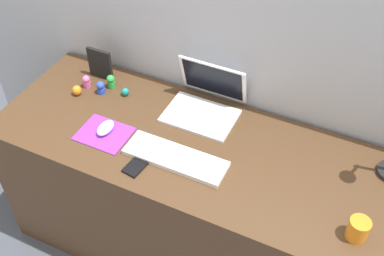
{
  "coord_description": "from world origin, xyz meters",
  "views": [
    {
      "loc": [
        0.55,
        -1.21,
        2.11
      ],
      "look_at": [
        -0.03,
        0.0,
        0.83
      ],
      "focal_mm": 44.55,
      "sensor_mm": 36.0,
      "label": 1
    }
  ],
  "objects_px": {
    "cell_phone": "(138,164)",
    "picture_frame": "(100,64)",
    "laptop": "(206,100)",
    "toy_figurine_green": "(111,81)",
    "toy_figurine_teal": "(125,92)",
    "toy_figurine_blue": "(101,87)",
    "mouse": "(105,128)",
    "keyboard": "(176,158)",
    "coffee_mug": "(358,229)",
    "toy_figurine_pink": "(87,81)",
    "toy_figurine_orange": "(77,90)"
  },
  "relations": [
    {
      "from": "toy_figurine_green",
      "to": "mouse",
      "type": "bearing_deg",
      "value": -62.0
    },
    {
      "from": "toy_figurine_teal",
      "to": "toy_figurine_blue",
      "type": "xyz_separation_m",
      "value": [
        -0.11,
        -0.03,
        0.01
      ]
    },
    {
      "from": "cell_phone",
      "to": "toy_figurine_orange",
      "type": "relative_size",
      "value": 2.76
    },
    {
      "from": "toy_figurine_green",
      "to": "toy_figurine_orange",
      "type": "relative_size",
      "value": 1.4
    },
    {
      "from": "toy_figurine_blue",
      "to": "cell_phone",
      "type": "bearing_deg",
      "value": -39.62
    },
    {
      "from": "toy_figurine_green",
      "to": "picture_frame",
      "type": "bearing_deg",
      "value": 151.21
    },
    {
      "from": "toy_figurine_pink",
      "to": "toy_figurine_green",
      "type": "distance_m",
      "value": 0.11
    },
    {
      "from": "toy_figurine_teal",
      "to": "toy_figurine_blue",
      "type": "relative_size",
      "value": 0.6
    },
    {
      "from": "cell_phone",
      "to": "toy_figurine_orange",
      "type": "bearing_deg",
      "value": 158.69
    },
    {
      "from": "laptop",
      "to": "picture_frame",
      "type": "xyz_separation_m",
      "value": [
        -0.53,
        -0.0,
        0.02
      ]
    },
    {
      "from": "cell_phone",
      "to": "picture_frame",
      "type": "xyz_separation_m",
      "value": [
        -0.43,
        0.41,
        0.07
      ]
    },
    {
      "from": "picture_frame",
      "to": "toy_figurine_teal",
      "type": "relative_size",
      "value": 4.1
    },
    {
      "from": "keyboard",
      "to": "mouse",
      "type": "bearing_deg",
      "value": 177.25
    },
    {
      "from": "cell_phone",
      "to": "laptop",
      "type": "bearing_deg",
      "value": 83.28
    },
    {
      "from": "mouse",
      "to": "laptop",
      "type": "bearing_deg",
      "value": 44.25
    },
    {
      "from": "toy_figurine_blue",
      "to": "laptop",
      "type": "bearing_deg",
      "value": 12.15
    },
    {
      "from": "laptop",
      "to": "toy_figurine_green",
      "type": "height_order",
      "value": "laptop"
    },
    {
      "from": "keyboard",
      "to": "toy_figurine_orange",
      "type": "xyz_separation_m",
      "value": [
        -0.58,
        0.16,
        0.01
      ]
    },
    {
      "from": "laptop",
      "to": "toy_figurine_blue",
      "type": "height_order",
      "value": "laptop"
    },
    {
      "from": "toy_figurine_teal",
      "to": "laptop",
      "type": "bearing_deg",
      "value": 10.58
    },
    {
      "from": "mouse",
      "to": "toy_figurine_green",
      "type": "height_order",
      "value": "toy_figurine_green"
    },
    {
      "from": "mouse",
      "to": "coffee_mug",
      "type": "distance_m",
      "value": 1.04
    },
    {
      "from": "laptop",
      "to": "toy_figurine_orange",
      "type": "xyz_separation_m",
      "value": [
        -0.56,
        -0.16,
        -0.03
      ]
    },
    {
      "from": "keyboard",
      "to": "toy_figurine_orange",
      "type": "distance_m",
      "value": 0.6
    },
    {
      "from": "laptop",
      "to": "cell_phone",
      "type": "distance_m",
      "value": 0.42
    },
    {
      "from": "cell_phone",
      "to": "toy_figurine_green",
      "type": "xyz_separation_m",
      "value": [
        -0.35,
        0.36,
        0.03
      ]
    },
    {
      "from": "picture_frame",
      "to": "toy_figurine_pink",
      "type": "xyz_separation_m",
      "value": [
        -0.02,
        -0.09,
        -0.04
      ]
    },
    {
      "from": "toy_figurine_blue",
      "to": "picture_frame",
      "type": "bearing_deg",
      "value": 122.17
    },
    {
      "from": "toy_figurine_pink",
      "to": "keyboard",
      "type": "bearing_deg",
      "value": -21.91
    },
    {
      "from": "keyboard",
      "to": "coffee_mug",
      "type": "height_order",
      "value": "coffee_mug"
    },
    {
      "from": "cell_phone",
      "to": "picture_frame",
      "type": "relative_size",
      "value": 0.85
    },
    {
      "from": "laptop",
      "to": "keyboard",
      "type": "bearing_deg",
      "value": -86.98
    },
    {
      "from": "mouse",
      "to": "toy_figurine_blue",
      "type": "relative_size",
      "value": 1.57
    },
    {
      "from": "toy_figurine_green",
      "to": "keyboard",
      "type": "bearing_deg",
      "value": -30.4
    },
    {
      "from": "keyboard",
      "to": "picture_frame",
      "type": "relative_size",
      "value": 2.73
    },
    {
      "from": "coffee_mug",
      "to": "toy_figurine_pink",
      "type": "distance_m",
      "value": 1.31
    },
    {
      "from": "toy_figurine_pink",
      "to": "toy_figurine_blue",
      "type": "bearing_deg",
      "value": -6.49
    },
    {
      "from": "toy_figurine_teal",
      "to": "keyboard",
      "type": "bearing_deg",
      "value": -33.59
    },
    {
      "from": "toy_figurine_teal",
      "to": "toy_figurine_green",
      "type": "bearing_deg",
      "value": 166.14
    },
    {
      "from": "mouse",
      "to": "toy_figurine_blue",
      "type": "bearing_deg",
      "value": 127.57
    },
    {
      "from": "toy_figurine_pink",
      "to": "toy_figurine_green",
      "type": "relative_size",
      "value": 0.93
    },
    {
      "from": "toy_figurine_teal",
      "to": "toy_figurine_green",
      "type": "relative_size",
      "value": 0.56
    },
    {
      "from": "laptop",
      "to": "picture_frame",
      "type": "bearing_deg",
      "value": -179.84
    },
    {
      "from": "cell_phone",
      "to": "toy_figurine_teal",
      "type": "xyz_separation_m",
      "value": [
        -0.26,
        0.34,
        0.01
      ]
    },
    {
      "from": "mouse",
      "to": "picture_frame",
      "type": "height_order",
      "value": "picture_frame"
    },
    {
      "from": "toy_figurine_pink",
      "to": "toy_figurine_orange",
      "type": "height_order",
      "value": "toy_figurine_pink"
    },
    {
      "from": "toy_figurine_teal",
      "to": "toy_figurine_blue",
      "type": "distance_m",
      "value": 0.11
    },
    {
      "from": "toy_figurine_teal",
      "to": "toy_figurine_pink",
      "type": "height_order",
      "value": "toy_figurine_pink"
    },
    {
      "from": "cell_phone",
      "to": "coffee_mug",
      "type": "relative_size",
      "value": 1.55
    },
    {
      "from": "cell_phone",
      "to": "coffee_mug",
      "type": "xyz_separation_m",
      "value": [
        0.82,
        0.04,
        0.04
      ]
    }
  ]
}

